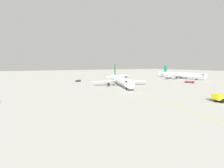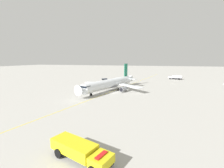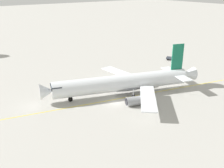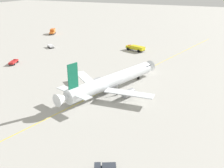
{
  "view_description": "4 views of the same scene",
  "coord_description": "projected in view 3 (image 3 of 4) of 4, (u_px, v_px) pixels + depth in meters",
  "views": [
    {
      "loc": [
        48.32,
        71.1,
        11.57
      ],
      "look_at": [
        13.38,
        6.06,
        2.77
      ],
      "focal_mm": 25.53,
      "sensor_mm": 36.0,
      "label": 1
    },
    {
      "loc": [
        -17.05,
        62.56,
        14.09
      ],
      "look_at": [
        2.5,
        -6.52,
        2.63
      ],
      "focal_mm": 24.54,
      "sensor_mm": 36.0,
      "label": 2
    },
    {
      "loc": [
        -44.17,
        32.91,
        26.38
      ],
      "look_at": [
        1.86,
        -0.18,
        4.08
      ],
      "focal_mm": 41.31,
      "sensor_mm": 36.0,
      "label": 3
    },
    {
      "loc": [
        33.64,
        -71.68,
        31.5
      ],
      "look_at": [
        2.88,
        -4.53,
        2.29
      ],
      "focal_mm": 42.08,
      "sensor_mm": 36.0,
      "label": 4
    }
  ],
  "objects": [
    {
      "name": "baggage_truck_truck",
      "position": [
        172.0,
        58.0,
        93.88
      ],
      "size": [
        4.16,
        3.19,
        1.22
      ],
      "rotation": [
        0.0,
        0.0,
        3.61
      ],
      "color": "#232326",
      "rests_on": "ground_plane"
    },
    {
      "name": "airliner_main",
      "position": [
        124.0,
        83.0,
        64.17
      ],
      "size": [
        30.21,
        39.62,
        12.0
      ],
      "rotation": [
        0.0,
        0.0,
        1.26
      ],
      "color": "silver",
      "rests_on": "ground_plane"
    },
    {
      "name": "taxiway_centreline",
      "position": [
        121.0,
        98.0,
        63.14
      ],
      "size": [
        41.66,
        182.08,
        0.01
      ],
      "rotation": [
        0.0,
        0.0,
        1.35
      ],
      "color": "yellow",
      "rests_on": "ground_plane"
    },
    {
      "name": "ground_plane",
      "position": [
        116.0,
        102.0,
        60.9
      ],
      "size": [
        600.0,
        600.0,
        0.0
      ],
      "primitive_type": "plane",
      "color": "#ADAAA3"
    }
  ]
}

